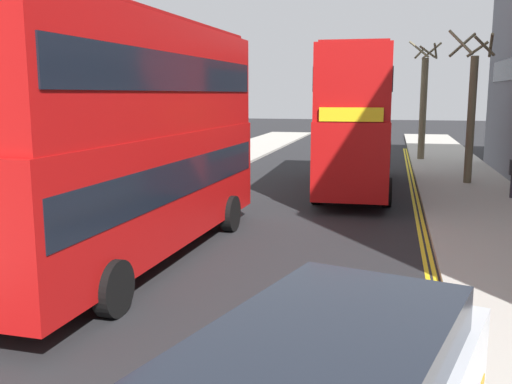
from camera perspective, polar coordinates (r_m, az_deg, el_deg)
name	(u,v)px	position (r m, az deg, el deg)	size (l,w,h in m)	color
sidewalk_right	(501,231)	(17.78, 23.21, -3.60)	(4.00, 80.00, 0.14)	#ADA89E
sidewalk_left	(88,210)	(20.09, -16.36, -1.74)	(4.00, 80.00, 0.14)	#ADA89E
kerb_line_outer	(428,247)	(15.61, 16.78, -5.25)	(0.10, 56.00, 0.01)	yellow
kerb_line_inner	(422,247)	(15.60, 16.19, -5.23)	(0.10, 56.00, 0.01)	yellow
double_decker_bus_away	(134,133)	(13.63, -12.08, 5.74)	(3.10, 10.89, 5.64)	#B20F0F
double_decker_bus_oncoming	(357,116)	(23.74, 9.98, 7.42)	(3.02, 10.87, 5.64)	#B20F0F
street_tree_near	(471,109)	(26.15, 20.65, 7.72)	(1.89, 2.17, 6.46)	#6B6047
street_tree_far	(423,104)	(35.15, 16.32, 8.43)	(1.88, 1.90, 6.80)	#6B6047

